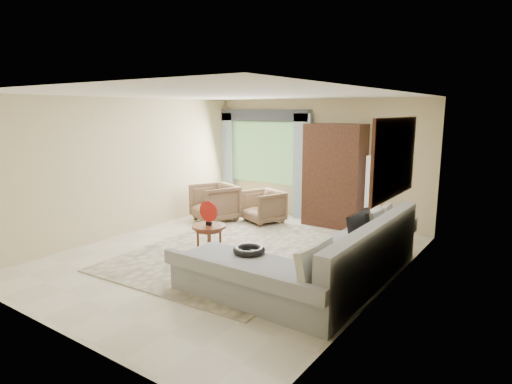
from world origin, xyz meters
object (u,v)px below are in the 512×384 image
Objects in this scene: tv_screen at (360,229)px; coffee_table at (209,241)px; armchair_right at (263,207)px; armchair_left at (215,203)px; floor_lamp at (373,194)px; sectional_sofa at (326,265)px; armoire at (334,176)px; potted_plant at (225,199)px.

coffee_table is (-2.30, -0.60, -0.43)m from tv_screen.
tv_screen reaches higher than armchair_right.
armchair_right is at bearing 50.42° from armchair_left.
armchair_left is at bearing -159.30° from floor_lamp.
coffee_table is at bearing -117.80° from floor_lamp.
armchair_left is 3.31m from floor_lamp.
sectional_sofa is at bearing -19.63° from armchair_right.
armoire reaches higher than armchair_left.
potted_plant is (-1.83, 2.68, 0.00)m from coffee_table.
armchair_right is 1.31× the size of potted_plant.
armoire is (2.28, 1.10, 0.65)m from armchair_left.
coffee_table is 3.25m from potted_plant.
armchair_left is at bearing 152.91° from sectional_sofa.
tv_screen is at bearing -73.95° from floor_lamp.
potted_plant is at bearing -174.03° from floor_lamp.
coffee_table is 0.62× the size of armchair_left.
armchair_left is (-1.47, 1.88, 0.11)m from coffee_table.
tv_screen is 0.85× the size of armchair_left.
armoire is (-1.50, 2.37, 0.33)m from tv_screen.
coffee_table is 2.41m from armchair_right.
armchair_left reaches higher than coffee_table.
floor_lamp reaches higher than sectional_sofa.
coffee_table is 0.26× the size of armoire.
sectional_sofa is 3.95× the size of armchair_left.
tv_screen is 3.35m from armchair_right.
tv_screen is at bearing 14.72° from coffee_table.
coffee_table is at bearing -28.14° from armchair_left.
potted_plant is at bearing -172.10° from armchair_right.
coffee_table is 0.36× the size of floor_lamp.
potted_plant reaches higher than coffee_table.
armchair_left is 0.58× the size of floor_lamp.
floor_lamp is (2.13, 0.69, 0.41)m from armchair_right.
armchair_right is (0.95, 0.48, -0.05)m from armchair_left.
tv_screen is at bearing 63.03° from sectional_sofa.
armchair_left is 1.52× the size of potted_plant.
coffee_table is at bearing -55.62° from potted_plant.
sectional_sofa is 4.66m from potted_plant.
armoire reaches higher than potted_plant.
armoire is at bearing 74.94° from coffee_table.
sectional_sofa is 1.65× the size of armoire.
armchair_left is 2.61m from armoire.
armoire reaches higher than sectional_sofa.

